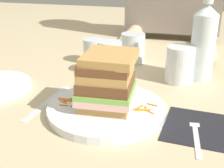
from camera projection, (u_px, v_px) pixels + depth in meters
ground_plane at (108, 110)px, 0.68m from camera, size 3.00×3.00×0.00m
main_plate at (108, 109)px, 0.67m from camera, size 0.26×0.26×0.02m
sandwich at (109, 81)px, 0.64m from camera, size 0.12×0.13×0.12m
carrot_shred_0 at (69, 100)px, 0.68m from camera, size 0.03×0.02×0.00m
carrot_shred_1 at (63, 102)px, 0.68m from camera, size 0.02×0.01×0.00m
carrot_shred_2 at (81, 101)px, 0.68m from camera, size 0.03×0.01×0.00m
carrot_shred_3 at (64, 99)px, 0.69m from camera, size 0.03×0.00×0.00m
carrot_shred_4 at (80, 104)px, 0.67m from camera, size 0.02×0.03×0.00m
carrot_shred_5 at (70, 99)px, 0.69m from camera, size 0.02×0.03×0.00m
carrot_shred_6 at (75, 105)px, 0.66m from camera, size 0.01×0.02×0.00m
carrot_shred_7 at (64, 105)px, 0.66m from camera, size 0.02×0.01×0.00m
carrot_shred_8 at (143, 110)px, 0.64m from camera, size 0.03×0.01×0.00m
carrot_shred_9 at (152, 105)px, 0.66m from camera, size 0.02×0.01×0.00m
carrot_shred_10 at (149, 111)px, 0.63m from camera, size 0.02×0.02×0.00m
carrot_shred_11 at (139, 107)px, 0.65m from camera, size 0.01×0.02×0.00m
carrot_shred_12 at (141, 109)px, 0.64m from camera, size 0.03×0.01×0.00m
carrot_shred_13 at (146, 109)px, 0.65m from camera, size 0.01×0.02×0.00m
napkin_dark at (195, 127)px, 0.61m from camera, size 0.13×0.16×0.00m
fork at (196, 131)px, 0.59m from camera, size 0.03×0.17×0.00m
knife at (46, 103)px, 0.71m from camera, size 0.03×0.20×0.00m
juice_glass at (180, 67)px, 0.82m from camera, size 0.08×0.08×0.10m
water_bottle at (203, 41)px, 0.82m from camera, size 0.07×0.07×0.25m
empty_tumbler_0 at (110, 58)px, 0.87m from camera, size 0.07×0.07×0.10m
empty_tumbler_1 at (133, 48)px, 0.98m from camera, size 0.08×0.08×0.09m
empty_tumbler_2 at (94, 51)px, 0.98m from camera, size 0.07×0.07×0.08m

